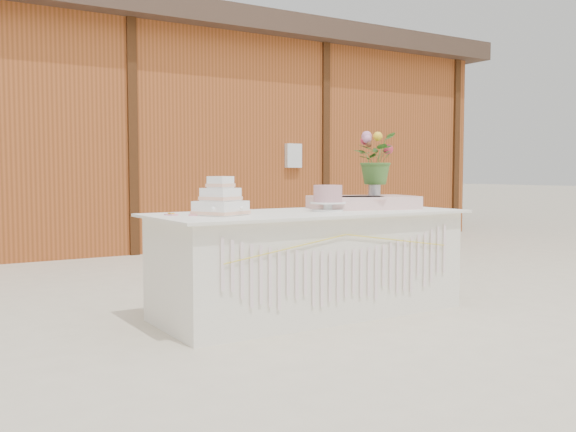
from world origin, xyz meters
name	(u,v)px	position (x,y,z in m)	size (l,w,h in m)	color
ground	(309,313)	(0.00, 0.00, 0.00)	(80.00, 80.00, 0.00)	beige
barn	(89,132)	(-0.01, 5.99, 1.68)	(12.60, 4.60, 3.30)	#984920
cake_table	(310,263)	(0.00, 0.00, 0.39)	(2.40, 1.00, 0.77)	white
wedding_cake	(221,202)	(-0.73, 0.01, 0.86)	(0.40, 0.40, 0.27)	white
pink_cake_stand	(328,197)	(0.14, -0.04, 0.88)	(0.27, 0.27, 0.20)	white
satin_runner	(363,202)	(0.58, 0.08, 0.82)	(0.82, 0.47, 0.10)	#FFD4CD
flower_vase	(374,187)	(0.74, 0.14, 0.94)	(0.10, 0.10, 0.14)	silver
bouquet	(375,153)	(0.74, 0.14, 1.22)	(0.38, 0.33, 0.42)	#416E2C
loose_flowers	(187,215)	(-0.96, 0.06, 0.78)	(0.15, 0.36, 0.02)	pink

